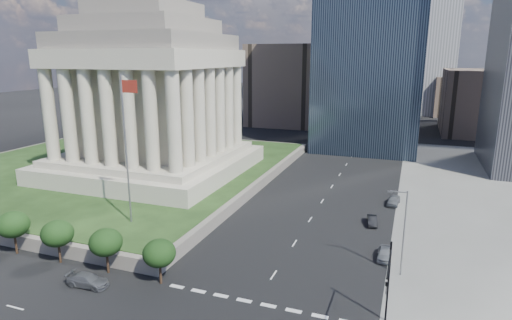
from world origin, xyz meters
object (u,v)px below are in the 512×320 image
at_px(flagpole, 127,142).
at_px(parked_sedan_near, 385,253).
at_px(suv_grey, 88,280).
at_px(street_lamp_north, 403,228).
at_px(parked_sedan_far, 394,200).
at_px(war_memorial, 149,71).
at_px(parked_sedan_mid, 372,221).
at_px(traffic_signal_ne, 388,279).

relative_size(flagpole, parked_sedan_near, 4.82).
height_order(suv_grey, parked_sedan_near, parked_sedan_near).
distance_m(street_lamp_north, suv_grey, 34.81).
distance_m(flagpole, parked_sedan_near, 35.85).
xyz_separation_m(suv_grey, parked_sedan_far, (29.56, 38.61, 0.06)).
height_order(war_memorial, flagpole, war_memorial).
relative_size(war_memorial, parked_sedan_mid, 10.16).
distance_m(traffic_signal_ne, parked_sedan_far, 36.00).
bearing_deg(street_lamp_north, war_memorial, 154.08).
bearing_deg(traffic_signal_ne, flagpole, 163.29).
height_order(street_lamp_north, parked_sedan_near, street_lamp_north).
height_order(flagpole, parked_sedan_near, flagpole).
relative_size(flagpole, parked_sedan_far, 4.54).
height_order(flagpole, street_lamp_north, flagpole).
distance_m(flagpole, street_lamp_north, 35.95).
xyz_separation_m(parked_sedan_near, parked_sedan_far, (0.00, 20.88, 0.04)).
bearing_deg(parked_sedan_mid, parked_sedan_far, 67.25).
bearing_deg(parked_sedan_far, parked_sedan_mid, -98.06).
xyz_separation_m(traffic_signal_ne, suv_grey, (-30.56, -2.90, -4.56)).
bearing_deg(parked_sedan_near, parked_sedan_mid, 103.15).
bearing_deg(war_memorial, traffic_signal_ne, -36.42).
bearing_deg(street_lamp_north, flagpole, -178.37).
relative_size(traffic_signal_ne, parked_sedan_far, 1.82).
distance_m(traffic_signal_ne, parked_sedan_mid, 26.13).
bearing_deg(suv_grey, parked_sedan_mid, -46.65).
bearing_deg(suv_grey, flagpole, 12.92).
distance_m(war_memorial, suv_grey, 45.47).
distance_m(war_memorial, parked_sedan_mid, 48.56).
bearing_deg(flagpole, parked_sedan_near, 7.74).
height_order(traffic_signal_ne, parked_sedan_mid, traffic_signal_ne).
distance_m(traffic_signal_ne, parked_sedan_near, 15.54).
bearing_deg(traffic_signal_ne, war_memorial, 143.58).
bearing_deg(suv_grey, war_memorial, 20.18).
relative_size(flagpole, street_lamp_north, 2.00).
relative_size(traffic_signal_ne, parked_sedan_mid, 2.08).
distance_m(flagpole, suv_grey, 18.52).
xyz_separation_m(parked_sedan_mid, parked_sedan_far, (2.50, 10.23, 0.12)).
relative_size(flagpole, suv_grey, 4.19).
bearing_deg(parked_sedan_mid, parked_sedan_near, -85.80).
relative_size(flagpole, traffic_signal_ne, 2.50).
bearing_deg(traffic_signal_ne, parked_sedan_mid, 97.82).
bearing_deg(parked_sedan_near, traffic_signal_ne, -86.21).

